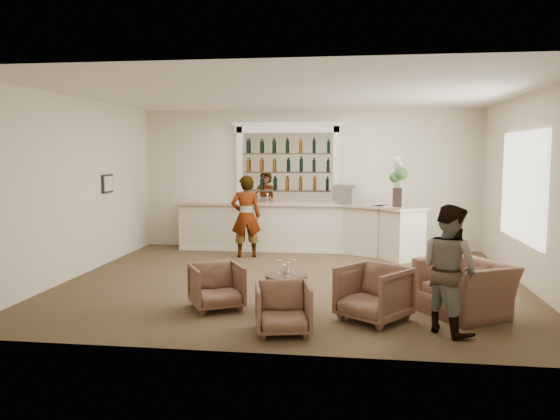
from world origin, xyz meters
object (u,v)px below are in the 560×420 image
at_px(flower_vase, 398,179).
at_px(guest, 449,269).
at_px(bar_counter, 300,227).
at_px(armchair_right, 374,293).
at_px(armchair_far, 465,288).
at_px(armchair_left, 217,286).
at_px(armchair_center, 283,309).
at_px(espresso_machine, 346,194).
at_px(cocktail_table, 286,291).
at_px(sommelier, 246,216).

bearing_deg(flower_vase, guest, -86.51).
relative_size(bar_counter, armchair_right, 6.86).
bearing_deg(armchair_far, armchair_right, -101.63).
relative_size(guest, flower_vase, 1.54).
xyz_separation_m(bar_counter, armchair_left, (-0.76, -4.80, -0.24)).
height_order(armchair_center, espresso_machine, espresso_machine).
xyz_separation_m(bar_counter, espresso_machine, (1.06, -0.03, 0.78)).
distance_m(cocktail_table, espresso_machine, 4.80).
height_order(sommelier, armchair_right, sommelier).
height_order(armchair_center, armchair_far, armchair_far).
height_order(bar_counter, flower_vase, flower_vase).
height_order(bar_counter, armchair_left, bar_counter).
xyz_separation_m(guest, armchair_right, (-0.92, 0.36, -0.44)).
relative_size(armchair_right, flower_vase, 0.78).
bearing_deg(flower_vase, armchair_far, -80.43).
xyz_separation_m(cocktail_table, flower_vase, (1.88, 3.95, 1.49)).
bearing_deg(armchair_far, armchair_center, -96.29).
bearing_deg(espresso_machine, bar_counter, -156.98).
distance_m(bar_counter, sommelier, 1.41).
bearing_deg(armchair_right, flower_vase, 119.28).
bearing_deg(sommelier, bar_counter, -159.64).
relative_size(bar_counter, armchair_center, 8.13).
bearing_deg(guest, armchair_left, 40.34).
bearing_deg(armchair_center, armchair_right, 18.75).
height_order(cocktail_table, armchair_right, armchair_right).
xyz_separation_m(cocktail_table, armchair_far, (2.55, 0.03, 0.12)).
height_order(armchair_left, armchair_far, armchair_far).
bearing_deg(cocktail_table, guest, -20.21).
distance_m(armchair_left, flower_vase, 5.23).
relative_size(armchair_right, armchair_far, 0.72).
xyz_separation_m(cocktail_table, guest, (2.17, -0.80, 0.57)).
xyz_separation_m(sommelier, armchair_far, (3.91, -3.80, -0.52)).
relative_size(guest, armchair_center, 2.33).
xyz_separation_m(armchair_center, armchair_right, (1.15, 0.69, 0.06)).
height_order(guest, armchair_left, guest).
relative_size(bar_counter, cocktail_table, 9.26).
bearing_deg(armchair_center, cocktail_table, 83.02).
height_order(bar_counter, armchair_center, bar_counter).
height_order(bar_counter, guest, guest).
distance_m(bar_counter, espresso_machine, 1.31).
xyz_separation_m(armchair_left, espresso_machine, (1.81, 4.77, 1.02)).
bearing_deg(espresso_machine, guest, -50.87).
relative_size(armchair_left, armchair_center, 1.04).
bearing_deg(armchair_right, espresso_machine, 132.57).
relative_size(bar_counter, armchair_far, 4.96).
bearing_deg(cocktail_table, sommelier, 109.55).
relative_size(cocktail_table, flower_vase, 0.58).
bearing_deg(armchair_right, guest, 16.20).
bearing_deg(cocktail_table, armchair_far, 0.58).
relative_size(armchair_center, armchair_far, 0.61).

